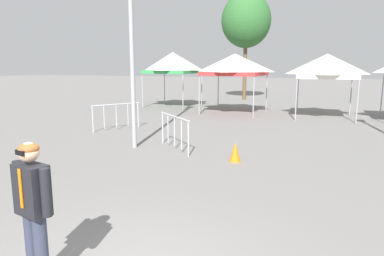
{
  "coord_description": "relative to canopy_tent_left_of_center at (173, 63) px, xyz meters",
  "views": [
    {
      "loc": [
        2.22,
        -3.13,
        2.64
      ],
      "look_at": [
        -0.45,
        3.83,
        1.3
      ],
      "focal_mm": 32.99,
      "sensor_mm": 36.0,
      "label": 1
    }
  ],
  "objects": [
    {
      "name": "tree_behind_tents_left",
      "position": [
        3.25,
        6.01,
        3.08
      ],
      "size": [
        3.63,
        3.63,
        7.84
      ],
      "color": "brown",
      "rests_on": "ground"
    },
    {
      "name": "canopy_tent_behind_center",
      "position": [
        4.37,
        -1.53,
        -0.11
      ],
      "size": [
        3.25,
        3.25,
        3.22
      ],
      "color": "#9E9EA3",
      "rests_on": "ground"
    },
    {
      "name": "crowd_barrier_mid_lot",
      "position": [
        1.16,
        -8.3,
        -2.0
      ],
      "size": [
        1.17,
        1.8,
        1.08
      ],
      "color": "#B7BABF",
      "rests_on": "ground"
    },
    {
      "name": "canopy_tent_behind_left",
      "position": [
        9.06,
        -1.68,
        -0.18
      ],
      "size": [
        2.96,
        2.96,
        3.17
      ],
      "color": "#9E9EA3",
      "rests_on": "ground"
    },
    {
      "name": "crowd_barrier_by_lift",
      "position": [
        4.76,
        -10.55,
        -2.0
      ],
      "size": [
        1.58,
        1.46,
        1.08
      ],
      "color": "#B7BABF",
      "rests_on": "ground"
    },
    {
      "name": "traffic_cone_lot_center",
      "position": [
        6.89,
        -11.26,
        -2.48
      ],
      "size": [
        0.32,
        0.32,
        0.54
      ],
      "primitive_type": "cone",
      "color": "orange",
      "rests_on": "ground"
    },
    {
      "name": "canopy_tent_left_of_center",
      "position": [
        0.0,
        0.0,
        0.0
      ],
      "size": [
        3.1,
        3.1,
        3.41
      ],
      "color": "#9E9EA3",
      "rests_on": "ground"
    },
    {
      "name": "person_foreground",
      "position": [
        6.04,
        -17.54,
        -1.72
      ],
      "size": [
        0.64,
        0.33,
        1.78
      ],
      "color": "#33384C",
      "rests_on": "ground"
    }
  ]
}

